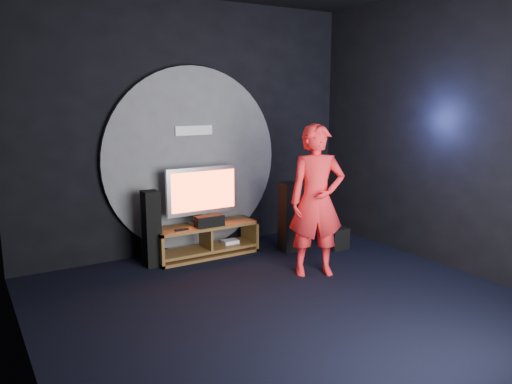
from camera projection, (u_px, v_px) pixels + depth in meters
floor at (292, 308)px, 5.24m from camera, size 5.00×5.00×0.00m
back_wall at (190, 128)px, 7.01m from camera, size 5.00×0.04×3.50m
left_wall at (15, 158)px, 3.63m from camera, size 0.04×5.00×3.50m
right_wall at (458, 132)px, 6.18m from camera, size 0.04×5.00×3.50m
wall_disc_panel at (193, 160)px, 7.04m from camera, size 2.60×0.11×2.60m
media_console at (206, 242)px, 6.92m from camera, size 1.45×0.45×0.45m
tv at (203, 193)px, 6.84m from camera, size 1.06×0.22×0.79m
center_speaker at (209, 221)px, 6.75m from camera, size 0.40×0.15×0.15m
remote at (182, 230)px, 6.56m from camera, size 0.18×0.05×0.02m
tower_speaker_left at (152, 229)px, 6.45m from camera, size 0.20×0.22×1.00m
tower_speaker_right at (288, 217)px, 7.07m from camera, size 0.20×0.22×1.00m
subwoofer at (336, 238)px, 7.26m from camera, size 0.28×0.28×0.31m
player at (317, 201)px, 6.08m from camera, size 0.80×0.69×1.87m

